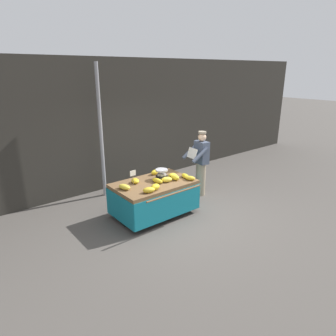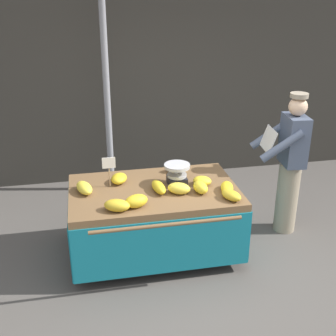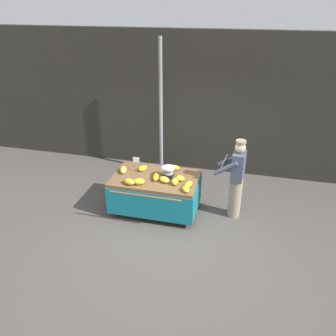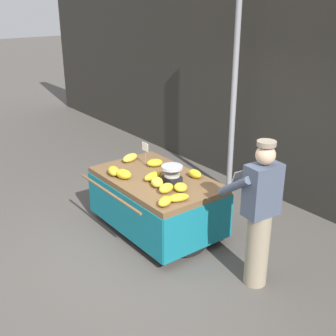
{
  "view_description": "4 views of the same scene",
  "coord_description": "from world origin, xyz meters",
  "px_view_note": "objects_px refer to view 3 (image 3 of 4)",
  "views": [
    {
      "loc": [
        -4.18,
        -4.61,
        3.2
      ],
      "look_at": [
        -0.19,
        0.35,
        1.09
      ],
      "focal_mm": 31.99,
      "sensor_mm": 36.0,
      "label": 1
    },
    {
      "loc": [
        -1.18,
        -3.63,
        2.8
      ],
      "look_at": [
        -0.35,
        0.47,
        1.02
      ],
      "focal_mm": 46.03,
      "sensor_mm": 36.0,
      "label": 2
    },
    {
      "loc": [
        1.2,
        -5.33,
        4.11
      ],
      "look_at": [
        -0.21,
        0.32,
        1.12
      ],
      "focal_mm": 35.3,
      "sensor_mm": 36.0,
      "label": 3
    },
    {
      "loc": [
        3.84,
        -2.69,
        3.1
      ],
      "look_at": [
        -0.09,
        0.32,
        1.1
      ],
      "focal_mm": 46.43,
      "sensor_mm": 36.0,
      "label": 4
    }
  ],
  "objects_px": {
    "street_pole": "(161,110)",
    "banana_bunch_8": "(129,182)",
    "weighing_scale": "(168,172)",
    "banana_bunch_2": "(123,170)",
    "banana_bunch_5": "(156,177)",
    "price_sign": "(136,161)",
    "vendor_person": "(236,179)",
    "banana_bunch_7": "(139,182)",
    "banana_bunch_6": "(188,184)",
    "banana_bunch_10": "(175,168)",
    "banana_cart": "(155,186)",
    "banana_bunch_0": "(143,168)",
    "banana_bunch_3": "(164,180)",
    "banana_bunch_9": "(186,189)",
    "banana_bunch_4": "(175,181)",
    "banana_bunch_1": "(180,178)"
  },
  "relations": [
    {
      "from": "banana_bunch_2",
      "to": "banana_bunch_5",
      "type": "bearing_deg",
      "value": -9.71
    },
    {
      "from": "street_pole",
      "to": "banana_bunch_5",
      "type": "distance_m",
      "value": 2.05
    },
    {
      "from": "banana_bunch_8",
      "to": "banana_bunch_9",
      "type": "distance_m",
      "value": 1.15
    },
    {
      "from": "price_sign",
      "to": "banana_bunch_1",
      "type": "bearing_deg",
      "value": -8.55
    },
    {
      "from": "banana_cart",
      "to": "banana_bunch_4",
      "type": "xyz_separation_m",
      "value": [
        0.46,
        -0.19,
        0.27
      ]
    },
    {
      "from": "weighing_scale",
      "to": "banana_bunch_5",
      "type": "xyz_separation_m",
      "value": [
        -0.23,
        -0.14,
        -0.07
      ]
    },
    {
      "from": "weighing_scale",
      "to": "banana_bunch_9",
      "type": "bearing_deg",
      "value": -45.18
    },
    {
      "from": "banana_bunch_9",
      "to": "banana_bunch_10",
      "type": "relative_size",
      "value": 1.14
    },
    {
      "from": "weighing_scale",
      "to": "banana_bunch_5",
      "type": "height_order",
      "value": "weighing_scale"
    },
    {
      "from": "banana_bunch_7",
      "to": "banana_bunch_5",
      "type": "bearing_deg",
      "value": 46.74
    },
    {
      "from": "price_sign",
      "to": "vendor_person",
      "type": "xyz_separation_m",
      "value": [
        2.1,
        0.05,
        -0.17
      ]
    },
    {
      "from": "banana_bunch_1",
      "to": "banana_bunch_2",
      "type": "xyz_separation_m",
      "value": [
        -1.26,
        0.06,
        0.01
      ]
    },
    {
      "from": "price_sign",
      "to": "banana_bunch_3",
      "type": "bearing_deg",
      "value": -23.42
    },
    {
      "from": "street_pole",
      "to": "banana_bunch_8",
      "type": "distance_m",
      "value": 2.32
    },
    {
      "from": "price_sign",
      "to": "vendor_person",
      "type": "bearing_deg",
      "value": 1.35
    },
    {
      "from": "banana_bunch_5",
      "to": "vendor_person",
      "type": "xyz_separation_m",
      "value": [
        1.61,
        0.27,
        0.02
      ]
    },
    {
      "from": "banana_bunch_6",
      "to": "banana_bunch_10",
      "type": "distance_m",
      "value": 0.75
    },
    {
      "from": "banana_bunch_5",
      "to": "banana_bunch_9",
      "type": "xyz_separation_m",
      "value": [
        0.69,
        -0.32,
        -0.0
      ]
    },
    {
      "from": "banana_bunch_7",
      "to": "vendor_person",
      "type": "distance_m",
      "value": 1.96
    },
    {
      "from": "banana_bunch_9",
      "to": "weighing_scale",
      "type": "bearing_deg",
      "value": 134.82
    },
    {
      "from": "banana_bunch_0",
      "to": "banana_bunch_3",
      "type": "bearing_deg",
      "value": -33.48
    },
    {
      "from": "street_pole",
      "to": "price_sign",
      "type": "xyz_separation_m",
      "value": [
        -0.11,
        -1.62,
        -0.64
      ]
    },
    {
      "from": "banana_bunch_3",
      "to": "banana_bunch_5",
      "type": "height_order",
      "value": "banana_bunch_3"
    },
    {
      "from": "weighing_scale",
      "to": "banana_bunch_10",
      "type": "bearing_deg",
      "value": 80.75
    },
    {
      "from": "street_pole",
      "to": "vendor_person",
      "type": "distance_m",
      "value": 2.66
    },
    {
      "from": "banana_cart",
      "to": "banana_bunch_0",
      "type": "xyz_separation_m",
      "value": [
        -0.35,
        0.22,
        0.26
      ]
    },
    {
      "from": "banana_bunch_6",
      "to": "banana_bunch_8",
      "type": "distance_m",
      "value": 1.18
    },
    {
      "from": "banana_bunch_7",
      "to": "banana_bunch_9",
      "type": "distance_m",
      "value": 0.96
    },
    {
      "from": "weighing_scale",
      "to": "banana_bunch_9",
      "type": "xyz_separation_m",
      "value": [
        0.46,
        -0.46,
        -0.07
      ]
    },
    {
      "from": "banana_bunch_8",
      "to": "banana_bunch_10",
      "type": "bearing_deg",
      "value": 47.35
    },
    {
      "from": "price_sign",
      "to": "banana_bunch_7",
      "type": "height_order",
      "value": "price_sign"
    },
    {
      "from": "weighing_scale",
      "to": "banana_bunch_2",
      "type": "xyz_separation_m",
      "value": [
        -0.99,
        -0.01,
        -0.06
      ]
    },
    {
      "from": "banana_cart",
      "to": "banana_bunch_10",
      "type": "relative_size",
      "value": 8.63
    },
    {
      "from": "banana_bunch_3",
      "to": "banana_bunch_4",
      "type": "height_order",
      "value": "banana_bunch_4"
    },
    {
      "from": "street_pole",
      "to": "banana_bunch_3",
      "type": "distance_m",
      "value": 2.17
    },
    {
      "from": "banana_bunch_6",
      "to": "banana_bunch_9",
      "type": "distance_m",
      "value": 0.19
    },
    {
      "from": "banana_bunch_3",
      "to": "banana_bunch_10",
      "type": "height_order",
      "value": "banana_bunch_3"
    },
    {
      "from": "banana_bunch_6",
      "to": "banana_bunch_10",
      "type": "xyz_separation_m",
      "value": [
        -0.42,
        0.62,
        0.01
      ]
    },
    {
      "from": "banana_bunch_2",
      "to": "banana_bunch_10",
      "type": "bearing_deg",
      "value": 18.6
    },
    {
      "from": "banana_bunch_5",
      "to": "banana_bunch_6",
      "type": "relative_size",
      "value": 1.12
    },
    {
      "from": "banana_cart",
      "to": "vendor_person",
      "type": "height_order",
      "value": "vendor_person"
    },
    {
      "from": "street_pole",
      "to": "banana_bunch_8",
      "type": "relative_size",
      "value": 13.32
    },
    {
      "from": "banana_bunch_5",
      "to": "banana_bunch_7",
      "type": "height_order",
      "value": "banana_bunch_7"
    },
    {
      "from": "banana_bunch_10",
      "to": "banana_bunch_5",
      "type": "bearing_deg",
      "value": -120.43
    },
    {
      "from": "banana_bunch_7",
      "to": "banana_bunch_8",
      "type": "bearing_deg",
      "value": -168.42
    },
    {
      "from": "banana_bunch_2",
      "to": "banana_bunch_6",
      "type": "distance_m",
      "value": 1.49
    },
    {
      "from": "weighing_scale",
      "to": "banana_bunch_6",
      "type": "distance_m",
      "value": 0.55
    },
    {
      "from": "street_pole",
      "to": "banana_bunch_8",
      "type": "xyz_separation_m",
      "value": [
        -0.08,
        -2.17,
        -0.83
      ]
    },
    {
      "from": "street_pole",
      "to": "banana_bunch_10",
      "type": "height_order",
      "value": "street_pole"
    },
    {
      "from": "street_pole",
      "to": "banana_bunch_8",
      "type": "height_order",
      "value": "street_pole"
    }
  ]
}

